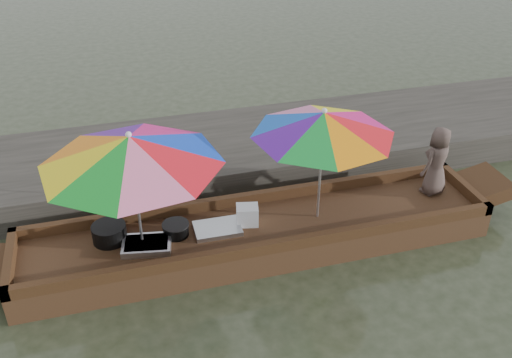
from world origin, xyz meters
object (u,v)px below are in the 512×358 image
object	(u,v)px
cooking_pot	(109,233)
charcoal_grill	(176,230)
supply_bag	(247,215)
vendor	(437,161)
umbrella_stern	(321,165)
tray_crayfish	(147,245)
tray_scallop	(217,229)
boat_hull	(258,237)
umbrella_bow	(136,192)

from	to	relation	value
cooking_pot	charcoal_grill	world-z (taller)	cooking_pot
supply_bag	vendor	xyz separation A→B (m)	(2.69, 0.03, 0.37)
cooking_pot	umbrella_stern	xyz separation A→B (m)	(2.66, -0.21, 0.66)
vendor	tray_crayfish	bearing A→B (deg)	-20.45
tray_crayfish	vendor	xyz separation A→B (m)	(4.00, 0.20, 0.45)
charcoal_grill	supply_bag	world-z (taller)	supply_bag
tray_crayfish	supply_bag	distance (m)	1.32
tray_scallop	umbrella_stern	xyz separation A→B (m)	(1.34, -0.05, 0.74)
charcoal_grill	umbrella_stern	xyz separation A→B (m)	(1.86, -0.10, 0.70)
supply_bag	vendor	bearing A→B (deg)	0.66
boat_hull	vendor	bearing A→B (deg)	2.77
vendor	umbrella_stern	world-z (taller)	umbrella_stern
vendor	tray_scallop	bearing A→B (deg)	-21.80
umbrella_bow	umbrella_stern	distance (m)	2.28
cooking_pot	vendor	world-z (taller)	vendor
cooking_pot	umbrella_bow	world-z (taller)	umbrella_bow
tray_scallop	charcoal_grill	world-z (taller)	charcoal_grill
tray_crayfish	vendor	distance (m)	4.04
charcoal_grill	vendor	bearing A→B (deg)	0.38
tray_scallop	supply_bag	size ratio (longest dim) A/B	2.10
cooking_pot	supply_bag	world-z (taller)	supply_bag
tray_crayfish	umbrella_bow	distance (m)	0.73
vendor	umbrella_bow	distance (m)	4.06
cooking_pot	umbrella_stern	size ratio (longest dim) A/B	0.24
tray_crayfish	umbrella_stern	size ratio (longest dim) A/B	0.33
boat_hull	supply_bag	xyz separation A→B (m)	(-0.12, 0.09, 0.30)
tray_scallop	charcoal_grill	xyz separation A→B (m)	(-0.52, 0.05, 0.05)
boat_hull	supply_bag	size ratio (longest dim) A/B	21.79
cooking_pot	vendor	xyz separation A→B (m)	(4.42, -0.08, 0.39)
tray_crayfish	tray_scallop	world-z (taller)	tray_crayfish
tray_crayfish	tray_scallop	xyz separation A→B (m)	(0.90, 0.12, -0.01)
supply_bag	umbrella_stern	world-z (taller)	umbrella_stern
tray_scallop	tray_crayfish	bearing A→B (deg)	-172.58
umbrella_stern	vendor	bearing A→B (deg)	4.04
boat_hull	charcoal_grill	bearing A→B (deg)	174.50
vendor	umbrella_bow	world-z (taller)	umbrella_bow
boat_hull	umbrella_bow	distance (m)	1.75
charcoal_grill	tray_scallop	bearing A→B (deg)	-5.99
cooking_pot	charcoal_grill	size ratio (longest dim) A/B	1.31
supply_bag	boat_hull	bearing A→B (deg)	-38.30
supply_bag	charcoal_grill	bearing A→B (deg)	179.56
cooking_pot	umbrella_bow	bearing A→B (deg)	-29.03
boat_hull	tray_scallop	distance (m)	0.56
cooking_pot	charcoal_grill	distance (m)	0.81
cooking_pot	tray_scallop	xyz separation A→B (m)	(1.32, -0.16, -0.08)
supply_bag	umbrella_stern	distance (m)	1.14
umbrella_bow	tray_crayfish	bearing A→B (deg)	-59.11
charcoal_grill	umbrella_bow	world-z (taller)	umbrella_bow
umbrella_bow	umbrella_stern	world-z (taller)	same
umbrella_stern	tray_scallop	bearing A→B (deg)	178.03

